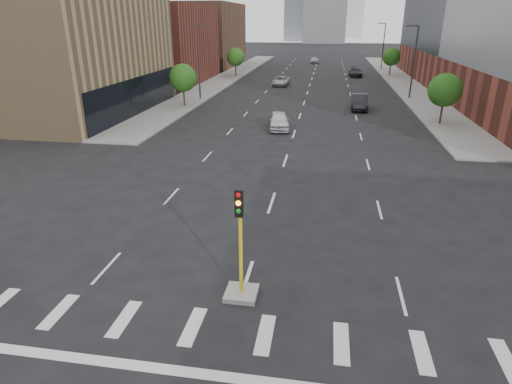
% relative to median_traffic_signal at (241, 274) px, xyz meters
% --- Properties ---
extents(sidewalk_left_far, '(5.00, 92.00, 0.15)m').
position_rel_median_traffic_signal_xyz_m(sidewalk_left_far, '(-15.00, 65.03, -0.90)').
color(sidewalk_left_far, gray).
rests_on(sidewalk_left_far, ground).
extents(sidewalk_right_far, '(5.00, 92.00, 0.15)m').
position_rel_median_traffic_signal_xyz_m(sidewalk_right_far, '(15.00, 65.03, -0.90)').
color(sidewalk_right_far, gray).
rests_on(sidewalk_right_far, ground).
extents(building_left_mid, '(20.00, 24.00, 14.00)m').
position_rel_median_traffic_signal_xyz_m(building_left_mid, '(-27.50, 31.03, 6.03)').
color(building_left_mid, '#937953').
rests_on(building_left_mid, ground).
extents(building_left_far_a, '(20.00, 22.00, 12.00)m').
position_rel_median_traffic_signal_xyz_m(building_left_far_a, '(-27.50, 57.03, 5.03)').
color(building_left_far_a, brown).
rests_on(building_left_far_a, ground).
extents(building_left_far_b, '(20.00, 24.00, 13.00)m').
position_rel_median_traffic_signal_xyz_m(building_left_far_b, '(-27.50, 83.03, 5.53)').
color(building_left_far_b, brown).
rests_on(building_left_far_b, ground).
extents(median_traffic_signal, '(1.20, 1.20, 4.40)m').
position_rel_median_traffic_signal_xyz_m(median_traffic_signal, '(0.00, 0.00, 0.00)').
color(median_traffic_signal, '#999993').
rests_on(median_traffic_signal, ground).
extents(streetlight_right_a, '(1.60, 0.22, 9.07)m').
position_rel_median_traffic_signal_xyz_m(streetlight_right_a, '(13.41, 46.03, 4.04)').
color(streetlight_right_a, '#2D2D30').
rests_on(streetlight_right_a, ground).
extents(streetlight_right_b, '(1.60, 0.22, 9.07)m').
position_rel_median_traffic_signal_xyz_m(streetlight_right_b, '(13.41, 81.03, 4.04)').
color(streetlight_right_b, '#2D2D30').
rests_on(streetlight_right_b, ground).
extents(streetlight_left, '(1.60, 0.22, 9.07)m').
position_rel_median_traffic_signal_xyz_m(streetlight_left, '(-13.41, 41.03, 4.04)').
color(streetlight_left, '#2D2D30').
rests_on(streetlight_left, ground).
extents(tree_left_near, '(3.20, 3.20, 4.85)m').
position_rel_median_traffic_signal_xyz_m(tree_left_near, '(-14.00, 36.03, 2.42)').
color(tree_left_near, '#382619').
rests_on(tree_left_near, ground).
extents(tree_left_far, '(3.20, 3.20, 4.85)m').
position_rel_median_traffic_signal_xyz_m(tree_left_far, '(-14.00, 66.03, 2.42)').
color(tree_left_far, '#382619').
rests_on(tree_left_far, ground).
extents(tree_right_near, '(3.20, 3.20, 4.85)m').
position_rel_median_traffic_signal_xyz_m(tree_right_near, '(14.00, 31.03, 2.42)').
color(tree_right_near, '#382619').
rests_on(tree_right_near, ground).
extents(tree_right_far, '(3.20, 3.20, 4.85)m').
position_rel_median_traffic_signal_xyz_m(tree_right_far, '(14.00, 71.03, 2.42)').
color(tree_right_far, '#382619').
rests_on(tree_right_far, ground).
extents(car_near_left, '(2.56, 4.95, 1.61)m').
position_rel_median_traffic_signal_xyz_m(car_near_left, '(-1.60, 26.75, -0.17)').
color(car_near_left, silver).
rests_on(car_near_left, ground).
extents(car_mid_right, '(2.01, 5.24, 1.70)m').
position_rel_median_traffic_signal_xyz_m(car_mid_right, '(6.55, 37.82, -0.12)').
color(car_mid_right, black).
rests_on(car_mid_right, ground).
extents(car_far_left, '(2.41, 5.06, 1.39)m').
position_rel_median_traffic_signal_xyz_m(car_far_left, '(-4.52, 55.65, -0.28)').
color(car_far_left, '#B4B4B4').
rests_on(car_far_left, ground).
extents(car_deep_right, '(2.29, 5.50, 1.59)m').
position_rel_median_traffic_signal_xyz_m(car_deep_right, '(7.68, 69.08, -0.18)').
color(car_deep_right, black).
rests_on(car_deep_right, ground).
extents(car_distant, '(1.93, 4.40, 1.47)m').
position_rel_median_traffic_signal_xyz_m(car_distant, '(-0.65, 93.44, -0.24)').
color(car_distant, '#B7B7BC').
rests_on(car_distant, ground).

